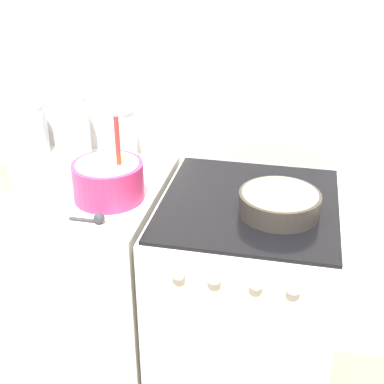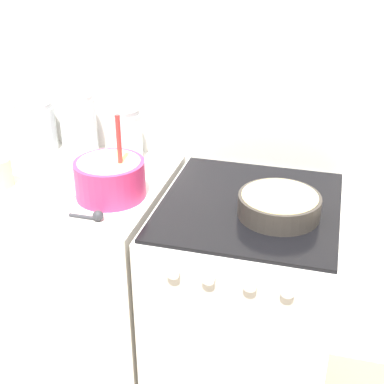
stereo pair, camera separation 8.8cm
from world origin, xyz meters
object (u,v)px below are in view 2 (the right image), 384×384
object	(u,v)px
storage_jar_left	(36,130)
storage_jar_right	(125,139)
stove	(244,309)
storage_jar_middle	(79,130)
tin_can	(1,173)
baking_pan	(279,205)
mixing_bowl	(110,176)

from	to	relation	value
storage_jar_left	storage_jar_right	size ratio (longest dim) A/B	0.96
storage_jar_left	stove	bearing A→B (deg)	-13.88
stove	storage_jar_middle	bearing A→B (deg)	162.63
tin_can	stove	bearing A→B (deg)	6.56
storage_jar_left	storage_jar_middle	size ratio (longest dim) A/B	0.81
storage_jar_left	baking_pan	bearing A→B (deg)	-15.43
baking_pan	storage_jar_left	xyz separation A→B (m)	(-1.03, 0.28, 0.05)
stove	baking_pan	bearing A→B (deg)	-28.40
stove	storage_jar_middle	world-z (taller)	storage_jar_middle
storage_jar_right	tin_can	bearing A→B (deg)	-136.22
baking_pan	storage_jar_middle	size ratio (longest dim) A/B	1.06
mixing_bowl	storage_jar_middle	world-z (taller)	mixing_bowl
storage_jar_middle	stove	bearing A→B (deg)	-17.37
storage_jar_middle	storage_jar_right	distance (m)	0.20
storage_jar_left	tin_can	bearing A→B (deg)	-82.43
storage_jar_right	storage_jar_left	bearing A→B (deg)	180.00
tin_can	storage_jar_middle	bearing A→B (deg)	65.52
tin_can	baking_pan	bearing A→B (deg)	2.72
storage_jar_middle	tin_can	size ratio (longest dim) A/B	2.44
mixing_bowl	storage_jar_middle	size ratio (longest dim) A/B	1.19
baking_pan	mixing_bowl	bearing A→B (deg)	-178.32
storage_jar_left	storage_jar_middle	xyz separation A→B (m)	(0.19, -0.00, 0.02)
stove	storage_jar_right	size ratio (longest dim) A/B	4.30
mixing_bowl	storage_jar_right	world-z (taller)	mixing_bowl
mixing_bowl	storage_jar_left	bearing A→B (deg)	146.35
stove	baking_pan	size ratio (longest dim) A/B	3.41
storage_jar_left	storage_jar_right	xyz separation A→B (m)	(0.39, -0.00, 0.00)
mixing_bowl	baking_pan	bearing A→B (deg)	1.68
mixing_bowl	storage_jar_left	world-z (taller)	mixing_bowl
storage_jar_left	storage_jar_right	bearing A→B (deg)	-0.00
storage_jar_middle	tin_can	distance (m)	0.37
mixing_bowl	baking_pan	xyz separation A→B (m)	(0.58, 0.02, -0.04)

